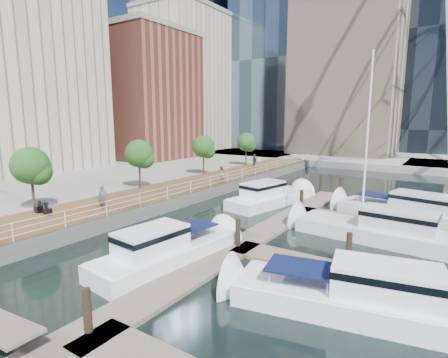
% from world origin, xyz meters
% --- Properties ---
extents(ground, '(520.00, 520.00, 0.00)m').
position_xyz_m(ground, '(0.00, 0.00, 0.00)').
color(ground, black).
rests_on(ground, ground).
extents(boardwalk, '(6.00, 60.00, 1.00)m').
position_xyz_m(boardwalk, '(-9.00, 15.00, 0.50)').
color(boardwalk, brown).
rests_on(boardwalk, ground).
extents(seawall, '(0.25, 60.00, 1.00)m').
position_xyz_m(seawall, '(-6.00, 15.00, 0.50)').
color(seawall, '#595954').
rests_on(seawall, ground).
extents(land_inland, '(48.00, 90.00, 1.00)m').
position_xyz_m(land_inland, '(-36.00, 15.00, 0.50)').
color(land_inland, gray).
rests_on(land_inland, ground).
extents(land_far, '(200.00, 114.00, 1.00)m').
position_xyz_m(land_far, '(0.00, 102.00, 0.50)').
color(land_far, gray).
rests_on(land_far, ground).
extents(railing, '(0.10, 60.00, 1.05)m').
position_xyz_m(railing, '(-6.10, 15.00, 1.52)').
color(railing, white).
rests_on(railing, boardwalk).
extents(floating_docks, '(16.00, 34.00, 2.60)m').
position_xyz_m(floating_docks, '(7.97, 9.98, 0.49)').
color(floating_docks, '#6D6051').
rests_on(floating_docks, ground).
extents(midrise_condos, '(19.00, 67.00, 28.00)m').
position_xyz_m(midrise_condos, '(-33.57, 26.82, 13.42)').
color(midrise_condos, '#BCAD8E').
rests_on(midrise_condos, ground).
extents(street_trees, '(2.60, 42.60, 4.60)m').
position_xyz_m(street_trees, '(-11.40, 14.00, 4.29)').
color(street_trees, '#3F2B1C').
rests_on(street_trees, ground).
extents(yacht_foreground, '(10.49, 4.59, 2.15)m').
position_xyz_m(yacht_foreground, '(10.29, 4.62, 0.00)').
color(yacht_foreground, white).
rests_on(yacht_foreground, ground).
extents(pedestrian_near, '(0.74, 0.72, 1.71)m').
position_xyz_m(pedestrian_near, '(-7.92, 7.11, 1.86)').
color(pedestrian_near, '#46515E').
rests_on(pedestrian_near, boardwalk).
extents(pedestrian_mid, '(0.87, 1.00, 1.75)m').
position_xyz_m(pedestrian_mid, '(-6.65, 20.63, 1.87)').
color(pedestrian_mid, '#7E6757').
rests_on(pedestrian_mid, boardwalk).
extents(pedestrian_far, '(1.15, 0.97, 1.84)m').
position_xyz_m(pedestrian_far, '(-9.22, 32.52, 1.92)').
color(pedestrian_far, '#2D3038').
rests_on(pedestrian_far, boardwalk).
extents(moored_yachts, '(21.44, 31.16, 11.50)m').
position_xyz_m(moored_yachts, '(8.66, 12.17, 0.00)').
color(moored_yachts, silver).
rests_on(moored_yachts, ground).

